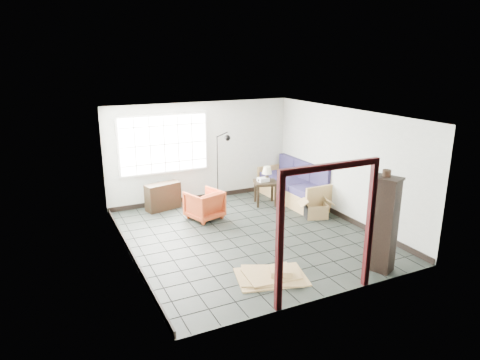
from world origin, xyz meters
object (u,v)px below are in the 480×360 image
tall_shelf (383,224)px  futon_sofa (296,187)px  side_table (265,185)px  armchair (204,203)px

tall_shelf → futon_sofa: bearing=56.2°
side_table → tall_shelf: 4.04m
tall_shelf → side_table: bearing=69.1°
armchair → side_table: (1.79, 0.27, 0.13)m
futon_sofa → side_table: 0.92m
futon_sofa → side_table: (-0.90, 0.07, 0.13)m
futon_sofa → armchair: bearing=-177.8°
futon_sofa → armchair: size_ratio=3.17×
futon_sofa → side_table: futon_sofa is taller
armchair → side_table: size_ratio=1.05×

